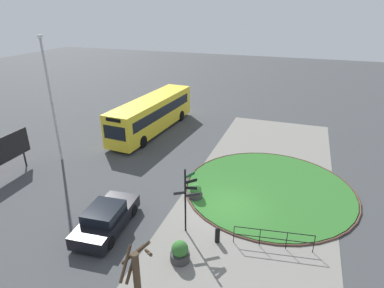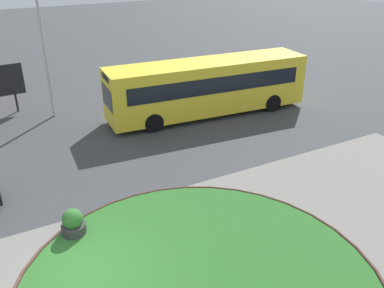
{
  "view_description": "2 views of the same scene",
  "coord_description": "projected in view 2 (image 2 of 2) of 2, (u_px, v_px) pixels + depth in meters",
  "views": [
    {
      "loc": [
        -15.52,
        -3.34,
        10.84
      ],
      "look_at": [
        2.91,
        3.15,
        2.33
      ],
      "focal_mm": 30.16,
      "sensor_mm": 36.0,
      "label": 1
    },
    {
      "loc": [
        -1.73,
        -9.91,
        8.87
      ],
      "look_at": [
        4.95,
        2.45,
        2.1
      ],
      "focal_mm": 39.13,
      "sensor_mm": 36.0,
      "label": 2
    }
  ],
  "objects": [
    {
      "name": "ground",
      "position": [
        85.0,
        273.0,
        12.44
      ],
      "size": [
        120.0,
        120.0,
        0.0
      ],
      "primitive_type": "plane",
      "color": "#3D3F42"
    },
    {
      "name": "planter_near_signpost",
      "position": [
        73.0,
        224.0,
        13.88
      ],
      "size": [
        0.82,
        0.82,
        1.0
      ],
      "color": "#383838",
      "rests_on": "ground"
    },
    {
      "name": "bus_yellow",
      "position": [
        208.0,
        86.0,
        23.33
      ],
      "size": [
        11.53,
        3.28,
        3.07
      ],
      "rotation": [
        0.0,
        0.0,
        3.07
      ],
      "color": "yellow",
      "rests_on": "ground"
    },
    {
      "name": "grass_island",
      "position": [
        200.0,
        285.0,
        11.94
      ],
      "size": [
        10.38,
        10.38,
        0.1
      ],
      "primitive_type": "cylinder",
      "color": "#2D6B28",
      "rests_on": "ground"
    },
    {
      "name": "grass_kerb_ring",
      "position": [
        200.0,
        285.0,
        11.94
      ],
      "size": [
        10.69,
        10.69,
        0.11
      ],
      "primitive_type": "torus",
      "color": "brown",
      "rests_on": "ground"
    },
    {
      "name": "lamppost_tall",
      "position": [
        41.0,
        30.0,
        21.7
      ],
      "size": [
        0.32,
        0.32,
        9.0
      ],
      "color": "#B7B7BC",
      "rests_on": "ground"
    }
  ]
}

